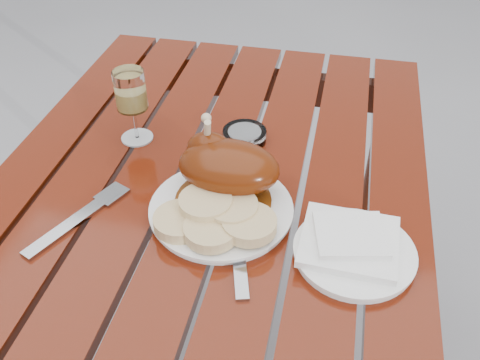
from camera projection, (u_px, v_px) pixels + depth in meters
name	position (u px, v px, depth m)	size (l,w,h in m)	color
table	(210.00, 318.00, 1.20)	(0.80, 1.20, 0.75)	maroon
dinner_plate	(221.00, 210.00, 0.91)	(0.25, 0.25, 0.02)	white
roast_duck	(226.00, 166.00, 0.92)	(0.18, 0.18, 0.13)	#57280A
bread_dumplings	(215.00, 217.00, 0.86)	(0.20, 0.14, 0.04)	#D4B381
wine_glass	(133.00, 107.00, 1.05)	(0.06, 0.06, 0.15)	tan
side_plate	(354.00, 253.00, 0.84)	(0.19, 0.19, 0.02)	white
napkin	(349.00, 241.00, 0.84)	(0.15, 0.14, 0.01)	white
ashtray	(245.00, 135.00, 1.08)	(0.09, 0.09, 0.02)	#B2B7BC
fork	(73.00, 222.00, 0.90)	(0.02, 0.20, 0.01)	gray
knife	(238.00, 247.00, 0.85)	(0.02, 0.21, 0.01)	gray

